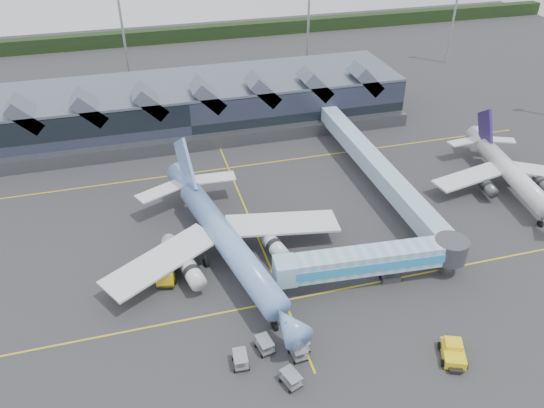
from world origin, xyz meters
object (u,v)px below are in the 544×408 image
object	(u,v)px
jet_bridge	(384,259)
fuel_truck	(167,259)
regional_jet	(510,172)
pushback_tug	(453,352)
main_airliner	(224,237)

from	to	relation	value
jet_bridge	fuel_truck	world-z (taller)	jet_bridge
regional_jet	pushback_tug	bearing A→B (deg)	-124.69
main_airliner	fuel_truck	bearing A→B (deg)	167.93
pushback_tug	regional_jet	bearing A→B (deg)	68.20
jet_bridge	pushback_tug	bearing A→B (deg)	-77.07
regional_jet	jet_bridge	size ratio (longest dim) A/B	1.14
jet_bridge	fuel_truck	size ratio (longest dim) A/B	2.83
fuel_truck	jet_bridge	bearing A→B (deg)	-9.75
regional_jet	fuel_truck	world-z (taller)	regional_jet
main_airliner	pushback_tug	distance (m)	32.67
main_airliner	pushback_tug	bearing A→B (deg)	-60.64
main_airliner	fuel_truck	size ratio (longest dim) A/B	4.32
main_airliner	pushback_tug	xyz separation A→B (m)	(21.49, -24.43, -2.97)
jet_bridge	pushback_tug	xyz separation A→B (m)	(2.15, -14.33, -2.78)
jet_bridge	fuel_truck	bearing A→B (deg)	164.17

